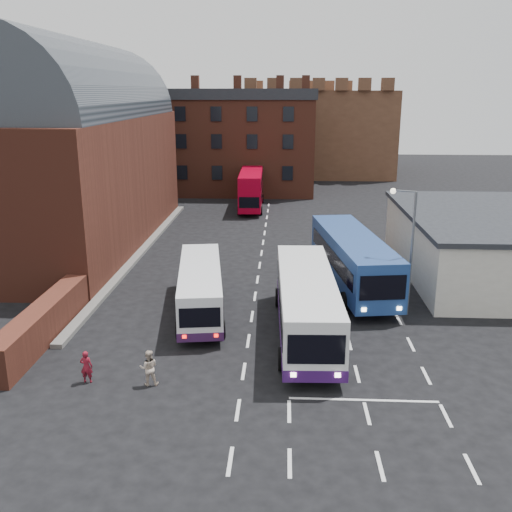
{
  "coord_description": "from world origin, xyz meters",
  "views": [
    {
      "loc": [
        1.7,
        -23.59,
        11.98
      ],
      "look_at": [
        0.0,
        10.0,
        2.2
      ],
      "focal_mm": 40.0,
      "sensor_mm": 36.0,
      "label": 1
    }
  ],
  "objects_px": {
    "bus_white_inbound": "(306,301)",
    "pedestrian_beige": "(149,368)",
    "bus_blue": "(353,257)",
    "bus_red_double": "(251,189)",
    "bus_white_outbound": "(200,286)",
    "pedestrian_red": "(86,367)",
    "street_lamp": "(408,241)"
  },
  "relations": [
    {
      "from": "bus_white_outbound",
      "to": "bus_red_double",
      "type": "relative_size",
      "value": 1.01
    },
    {
      "from": "bus_white_inbound",
      "to": "pedestrian_beige",
      "type": "relative_size",
      "value": 7.46
    },
    {
      "from": "bus_white_outbound",
      "to": "pedestrian_beige",
      "type": "bearing_deg",
      "value": -104.92
    },
    {
      "from": "bus_red_double",
      "to": "street_lamp",
      "type": "relative_size",
      "value": 1.41
    },
    {
      "from": "street_lamp",
      "to": "pedestrian_red",
      "type": "xyz_separation_m",
      "value": [
        -14.97,
        -8.55,
        -3.5
      ]
    },
    {
      "from": "bus_white_outbound",
      "to": "bus_white_inbound",
      "type": "distance_m",
      "value": 6.45
    },
    {
      "from": "bus_red_double",
      "to": "pedestrian_beige",
      "type": "xyz_separation_m",
      "value": [
        -2.1,
        -37.54,
        -1.3
      ]
    },
    {
      "from": "bus_blue",
      "to": "pedestrian_beige",
      "type": "relative_size",
      "value": 8.02
    },
    {
      "from": "pedestrian_red",
      "to": "bus_white_outbound",
      "type": "bearing_deg",
      "value": -114.61
    },
    {
      "from": "bus_white_outbound",
      "to": "street_lamp",
      "type": "relative_size",
      "value": 1.43
    },
    {
      "from": "bus_white_inbound",
      "to": "bus_blue",
      "type": "height_order",
      "value": "bus_blue"
    },
    {
      "from": "street_lamp",
      "to": "pedestrian_red",
      "type": "distance_m",
      "value": 17.59
    },
    {
      "from": "street_lamp",
      "to": "bus_white_outbound",
      "type": "bearing_deg",
      "value": -178.07
    },
    {
      "from": "bus_red_double",
      "to": "pedestrian_red",
      "type": "height_order",
      "value": "bus_red_double"
    },
    {
      "from": "bus_blue",
      "to": "street_lamp",
      "type": "relative_size",
      "value": 1.8
    },
    {
      "from": "bus_white_outbound",
      "to": "pedestrian_red",
      "type": "height_order",
      "value": "bus_white_outbound"
    },
    {
      "from": "pedestrian_beige",
      "to": "bus_white_outbound",
      "type": "bearing_deg",
      "value": -106.15
    },
    {
      "from": "bus_blue",
      "to": "bus_white_inbound",
      "type": "bearing_deg",
      "value": 59.36
    },
    {
      "from": "bus_red_double",
      "to": "pedestrian_red",
      "type": "xyz_separation_m",
      "value": [
        -4.8,
        -37.47,
        -1.36
      ]
    },
    {
      "from": "bus_blue",
      "to": "bus_red_double",
      "type": "xyz_separation_m",
      "value": [
        -7.8,
        24.59,
        0.1
      ]
    },
    {
      "from": "bus_white_outbound",
      "to": "pedestrian_beige",
      "type": "distance_m",
      "value": 8.34
    },
    {
      "from": "bus_red_double",
      "to": "pedestrian_beige",
      "type": "distance_m",
      "value": 37.62
    },
    {
      "from": "bus_white_inbound",
      "to": "pedestrian_beige",
      "type": "height_order",
      "value": "bus_white_inbound"
    },
    {
      "from": "pedestrian_beige",
      "to": "bus_blue",
      "type": "bearing_deg",
      "value": -136.57
    },
    {
      "from": "bus_red_double",
      "to": "street_lamp",
      "type": "distance_m",
      "value": 30.73
    },
    {
      "from": "bus_white_outbound",
      "to": "pedestrian_red",
      "type": "distance_m",
      "value": 9.01
    },
    {
      "from": "street_lamp",
      "to": "pedestrian_red",
      "type": "bearing_deg",
      "value": -150.27
    },
    {
      "from": "bus_white_inbound",
      "to": "bus_blue",
      "type": "xyz_separation_m",
      "value": [
        3.13,
        7.59,
        0.11
      ]
    },
    {
      "from": "bus_white_inbound",
      "to": "pedestrian_red",
      "type": "height_order",
      "value": "bus_white_inbound"
    },
    {
      "from": "bus_white_inbound",
      "to": "pedestrian_red",
      "type": "distance_m",
      "value": 10.91
    },
    {
      "from": "bus_white_inbound",
      "to": "pedestrian_red",
      "type": "relative_size",
      "value": 8.1
    },
    {
      "from": "bus_red_double",
      "to": "bus_white_outbound",
      "type": "bearing_deg",
      "value": 86.65
    }
  ]
}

